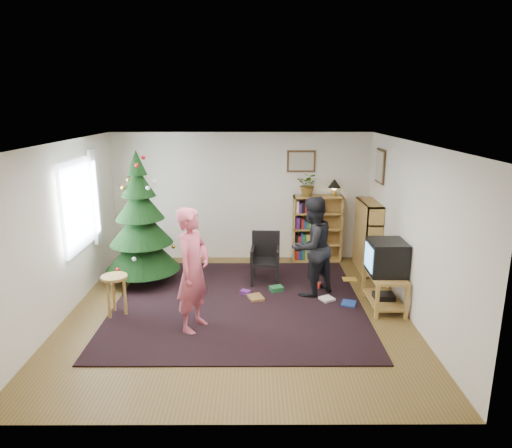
{
  "coord_description": "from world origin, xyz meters",
  "views": [
    {
      "loc": [
        0.25,
        -6.28,
        3.0
      ],
      "look_at": [
        0.28,
        0.98,
        1.1
      ],
      "focal_mm": 32.0,
      "sensor_mm": 36.0,
      "label": 1
    }
  ],
  "objects_px": {
    "christmas_tree": "(141,229)",
    "person_standing": "(193,270)",
    "tv_stand": "(384,287)",
    "crt_tv": "(386,257)",
    "armchair": "(265,256)",
    "bookshelf_back": "(317,228)",
    "table_lamp": "(334,184)",
    "picture_right": "(380,166)",
    "potted_plant": "(308,185)",
    "picture_back": "(301,161)",
    "bookshelf_right": "(368,235)",
    "stool": "(115,285)",
    "person_by_chair": "(312,247)"
  },
  "relations": [
    {
      "from": "crt_tv",
      "to": "potted_plant",
      "type": "bearing_deg",
      "value": 113.18
    },
    {
      "from": "stool",
      "to": "person_standing",
      "type": "xyz_separation_m",
      "value": [
        1.2,
        -0.4,
        0.38
      ]
    },
    {
      "from": "christmas_tree",
      "to": "person_by_chair",
      "type": "xyz_separation_m",
      "value": [
        2.84,
        -0.53,
        -0.14
      ]
    },
    {
      "from": "picture_right",
      "to": "potted_plant",
      "type": "xyz_separation_m",
      "value": [
        -1.19,
        0.59,
        -0.43
      ]
    },
    {
      "from": "bookshelf_back",
      "to": "tv_stand",
      "type": "bearing_deg",
      "value": -71.32
    },
    {
      "from": "crt_tv",
      "to": "person_standing",
      "type": "relative_size",
      "value": 0.34
    },
    {
      "from": "crt_tv",
      "to": "potted_plant",
      "type": "height_order",
      "value": "potted_plant"
    },
    {
      "from": "picture_back",
      "to": "table_lamp",
      "type": "distance_m",
      "value": 0.77
    },
    {
      "from": "bookshelf_right",
      "to": "stool",
      "type": "xyz_separation_m",
      "value": [
        -4.11,
        -1.92,
        -0.18
      ]
    },
    {
      "from": "picture_back",
      "to": "bookshelf_back",
      "type": "bearing_deg",
      "value": -22.21
    },
    {
      "from": "crt_tv",
      "to": "table_lamp",
      "type": "distance_m",
      "value": 2.34
    },
    {
      "from": "christmas_tree",
      "to": "tv_stand",
      "type": "xyz_separation_m",
      "value": [
        3.89,
        -1.02,
        -0.63
      ]
    },
    {
      "from": "person_standing",
      "to": "table_lamp",
      "type": "height_order",
      "value": "person_standing"
    },
    {
      "from": "picture_right",
      "to": "bookshelf_back",
      "type": "bearing_deg",
      "value": 149.32
    },
    {
      "from": "person_by_chair",
      "to": "potted_plant",
      "type": "bearing_deg",
      "value": -132.62
    },
    {
      "from": "bookshelf_back",
      "to": "person_by_chair",
      "type": "distance_m",
      "value": 1.73
    },
    {
      "from": "picture_back",
      "to": "bookshelf_right",
      "type": "xyz_separation_m",
      "value": [
        1.19,
        -0.68,
        -1.29
      ]
    },
    {
      "from": "bookshelf_back",
      "to": "stool",
      "type": "xyz_separation_m",
      "value": [
        -3.25,
        -2.47,
        -0.18
      ]
    },
    {
      "from": "christmas_tree",
      "to": "person_by_chair",
      "type": "distance_m",
      "value": 2.89
    },
    {
      "from": "person_by_chair",
      "to": "table_lamp",
      "type": "xyz_separation_m",
      "value": [
        0.62,
        1.7,
        0.71
      ]
    },
    {
      "from": "bookshelf_right",
      "to": "table_lamp",
      "type": "xyz_separation_m",
      "value": [
        -0.56,
        0.54,
        0.86
      ]
    },
    {
      "from": "stool",
      "to": "potted_plant",
      "type": "xyz_separation_m",
      "value": [
        3.05,
        2.47,
        1.04
      ]
    },
    {
      "from": "potted_plant",
      "to": "christmas_tree",
      "type": "bearing_deg",
      "value": -158.41
    },
    {
      "from": "armchair",
      "to": "bookshelf_back",
      "type": "bearing_deg",
      "value": 51.18
    },
    {
      "from": "picture_back",
      "to": "picture_right",
      "type": "bearing_deg",
      "value": -28.69
    },
    {
      "from": "crt_tv",
      "to": "person_by_chair",
      "type": "relative_size",
      "value": 0.36
    },
    {
      "from": "armchair",
      "to": "table_lamp",
      "type": "height_order",
      "value": "table_lamp"
    },
    {
      "from": "bookshelf_back",
      "to": "bookshelf_right",
      "type": "relative_size",
      "value": 1.0
    },
    {
      "from": "bookshelf_right",
      "to": "table_lamp",
      "type": "relative_size",
      "value": 3.92
    },
    {
      "from": "tv_stand",
      "to": "table_lamp",
      "type": "distance_m",
      "value": 2.53
    },
    {
      "from": "crt_tv",
      "to": "person_by_chair",
      "type": "xyz_separation_m",
      "value": [
        -1.05,
        0.49,
        0.01
      ]
    },
    {
      "from": "picture_back",
      "to": "person_standing",
      "type": "xyz_separation_m",
      "value": [
        -1.72,
        -3.0,
        -1.09
      ]
    },
    {
      "from": "person_by_chair",
      "to": "picture_right",
      "type": "bearing_deg",
      "value": -178.52
    },
    {
      "from": "tv_stand",
      "to": "person_standing",
      "type": "relative_size",
      "value": 0.51
    },
    {
      "from": "table_lamp",
      "to": "potted_plant",
      "type": "bearing_deg",
      "value": 180.0
    },
    {
      "from": "christmas_tree",
      "to": "potted_plant",
      "type": "height_order",
      "value": "christmas_tree"
    },
    {
      "from": "tv_stand",
      "to": "picture_right",
      "type": "bearing_deg",
      "value": 80.93
    },
    {
      "from": "stool",
      "to": "person_standing",
      "type": "bearing_deg",
      "value": -18.64
    },
    {
      "from": "christmas_tree",
      "to": "crt_tv",
      "type": "bearing_deg",
      "value": -14.66
    },
    {
      "from": "bookshelf_back",
      "to": "table_lamp",
      "type": "xyz_separation_m",
      "value": [
        0.3,
        0.0,
        0.86
      ]
    },
    {
      "from": "crt_tv",
      "to": "bookshelf_back",
      "type": "bearing_deg",
      "value": 108.61
    },
    {
      "from": "picture_back",
      "to": "table_lamp",
      "type": "xyz_separation_m",
      "value": [
        0.63,
        -0.14,
        -0.43
      ]
    },
    {
      "from": "person_standing",
      "to": "person_by_chair",
      "type": "height_order",
      "value": "person_standing"
    },
    {
      "from": "bookshelf_right",
      "to": "armchair",
      "type": "relative_size",
      "value": 1.47
    },
    {
      "from": "christmas_tree",
      "to": "person_standing",
      "type": "relative_size",
      "value": 1.34
    },
    {
      "from": "stool",
      "to": "person_standing",
      "type": "distance_m",
      "value": 1.32
    },
    {
      "from": "tv_stand",
      "to": "armchair",
      "type": "xyz_separation_m",
      "value": [
        -1.78,
        1.05,
        0.15
      ]
    },
    {
      "from": "picture_back",
      "to": "bookshelf_right",
      "type": "distance_m",
      "value": 1.88
    },
    {
      "from": "tv_stand",
      "to": "person_standing",
      "type": "height_order",
      "value": "person_standing"
    },
    {
      "from": "picture_back",
      "to": "christmas_tree",
      "type": "xyz_separation_m",
      "value": [
        -2.82,
        -1.3,
        -0.99
      ]
    }
  ]
}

